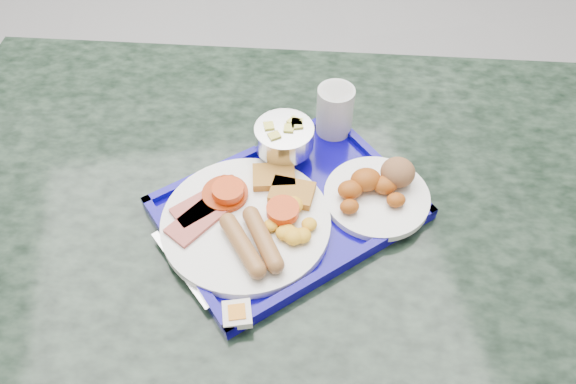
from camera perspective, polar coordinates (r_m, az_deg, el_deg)
The scene contains 10 objects.
floor at distance 2.20m, azimuth -5.93°, elevation 3.90°, with size 6.00×6.00×0.00m, color gray.
table at distance 1.13m, azimuth -0.83°, elevation -8.06°, with size 1.50×1.19×0.83m.
tray at distance 0.94m, azimuth -0.00°, elevation -1.79°, with size 0.48×0.42×0.02m.
main_plate at distance 0.90m, azimuth -3.85°, elevation -2.75°, with size 0.27×0.27×0.04m.
bread_plate at distance 0.95m, azimuth 9.20°, elevation 0.28°, with size 0.18×0.18×0.06m.
fruit_bowl at distance 0.98m, azimuth -0.37°, elevation 5.55°, with size 0.10×0.10×0.07m.
juice_cup at distance 1.03m, azimuth 4.79°, elevation 8.38°, with size 0.07×0.07×0.09m.
spoon at distance 0.91m, azimuth -9.67°, elevation -4.10°, with size 0.09×0.16×0.01m.
knife at distance 0.88m, azimuth -10.88°, elevation -7.67°, with size 0.01×0.17×0.00m, color #BCBCBE.
jam_packet at distance 0.82m, azimuth -5.19°, elevation -12.28°, with size 0.04×0.04×0.02m.
Camera 1 is at (-0.05, -1.54, 1.57)m, focal length 35.00 mm.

